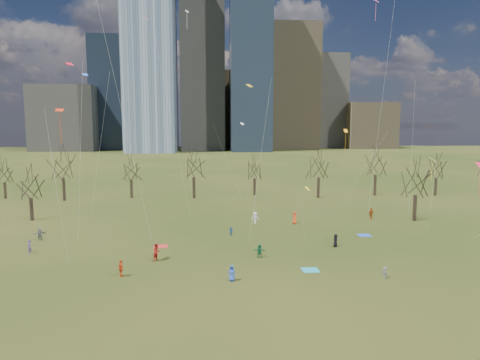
{
  "coord_description": "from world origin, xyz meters",
  "views": [
    {
      "loc": [
        -3.59,
        -41.52,
        13.78
      ],
      "look_at": [
        0.0,
        12.0,
        7.0
      ],
      "focal_mm": 32.0,
      "sensor_mm": 36.0,
      "label": 1
    }
  ],
  "objects": [
    {
      "name": "kites_airborne",
      "position": [
        4.49,
        10.05,
        12.17
      ],
      "size": [
        53.06,
        36.69,
        29.48
      ],
      "color": "red",
      "rests_on": "ground"
    },
    {
      "name": "person_4",
      "position": [
        -11.97,
        -2.97,
        0.8
      ],
      "size": [
        0.84,
        0.99,
        1.59
      ],
      "primitive_type": "imported",
      "rotation": [
        0.0,
        0.0,
        2.15
      ],
      "color": "#E44719",
      "rests_on": "ground"
    },
    {
      "name": "person_2",
      "position": [
        -9.27,
        1.55,
        0.9
      ],
      "size": [
        1.08,
        1.1,
        1.79
      ],
      "primitive_type": "imported",
      "rotation": [
        0.0,
        0.0,
        0.87
      ],
      "color": "red",
      "rests_on": "ground"
    },
    {
      "name": "blanket_teal",
      "position": [
        5.82,
        -2.36,
        0.01
      ],
      "size": [
        1.6,
        1.5,
        0.03
      ],
      "primitive_type": "cube",
      "color": "teal",
      "rests_on": "ground"
    },
    {
      "name": "downtown_skyline",
      "position": [
        -2.43,
        210.64,
        39.01
      ],
      "size": [
        212.5,
        78.0,
        118.0
      ],
      "color": "slate",
      "rests_on": "ground"
    },
    {
      "name": "person_5",
      "position": [
        1.39,
        1.87,
        0.74
      ],
      "size": [
        1.42,
        0.67,
        1.47
      ],
      "primitive_type": "imported",
      "rotation": [
        0.0,
        0.0,
        2.96
      ],
      "color": "#16673F",
      "rests_on": "ground"
    },
    {
      "name": "ground",
      "position": [
        0.0,
        0.0,
        0.0
      ],
      "size": [
        500.0,
        500.0,
        0.0
      ],
      "primitive_type": "plane",
      "color": "black",
      "rests_on": "ground"
    },
    {
      "name": "person_3",
      "position": [
        12.07,
        -5.0,
        0.56
      ],
      "size": [
        0.78,
        0.81,
        1.11
      ],
      "primitive_type": "imported",
      "rotation": [
        0.0,
        0.0,
        2.27
      ],
      "color": "slate",
      "rests_on": "ground"
    },
    {
      "name": "person_0",
      "position": [
        -1.86,
        -4.76,
        0.74
      ],
      "size": [
        0.8,
        0.6,
        1.48
      ],
      "primitive_type": "imported",
      "rotation": [
        0.0,
        0.0,
        6.09
      ],
      "color": "blue",
      "rests_on": "ground"
    },
    {
      "name": "person_9",
      "position": [
        2.54,
        17.82,
        0.83
      ],
      "size": [
        1.11,
        0.68,
        1.66
      ],
      "primitive_type": "imported",
      "rotation": [
        0.0,
        0.0,
        6.22
      ],
      "color": "white",
      "rests_on": "ground"
    },
    {
      "name": "person_8",
      "position": [
        -1.21,
        11.03,
        0.59
      ],
      "size": [
        0.67,
        0.72,
        1.18
      ],
      "primitive_type": "imported",
      "rotation": [
        0.0,
        0.0,
        5.23
      ],
      "color": "#235D9A",
      "rests_on": "ground"
    },
    {
      "name": "person_10",
      "position": [
        20.05,
        19.42,
        0.89
      ],
      "size": [
        1.12,
        0.85,
        1.77
      ],
      "primitive_type": "imported",
      "rotation": [
        0.0,
        0.0,
        0.47
      ],
      "color": "#BB501A",
      "rests_on": "ground"
    },
    {
      "name": "person_6",
      "position": [
        10.55,
        5.37,
        0.75
      ],
      "size": [
        0.75,
        0.87,
        1.5
      ],
      "primitive_type": "imported",
      "rotation": [
        0.0,
        0.0,
        4.27
      ],
      "color": "black",
      "rests_on": "ground"
    },
    {
      "name": "bare_tree_row",
      "position": [
        -0.09,
        37.22,
        6.12
      ],
      "size": [
        113.04,
        29.8,
        9.5
      ],
      "color": "black",
      "rests_on": "ground"
    },
    {
      "name": "person_7",
      "position": [
        -23.44,
        5.04,
        0.76
      ],
      "size": [
        0.39,
        0.57,
        1.51
      ],
      "primitive_type": "imported",
      "rotation": [
        0.0,
        0.0,
        4.66
      ],
      "color": "#694488",
      "rests_on": "ground"
    },
    {
      "name": "blanket_navy",
      "position": [
        15.71,
        10.19,
        0.01
      ],
      "size": [
        1.6,
        1.5,
        0.03
      ],
      "primitive_type": "cube",
      "color": "#2547AD",
      "rests_on": "ground"
    },
    {
      "name": "blanket_crimson",
      "position": [
        -9.52,
        6.85,
        0.01
      ],
      "size": [
        1.6,
        1.5,
        0.03
      ],
      "primitive_type": "cube",
      "color": "#B32323",
      "rests_on": "ground"
    },
    {
      "name": "person_12",
      "position": [
        8.12,
        17.21,
        0.88
      ],
      "size": [
        0.71,
        0.94,
        1.75
      ],
      "primitive_type": "imported",
      "rotation": [
        0.0,
        0.0,
        1.39
      ],
      "color": "#F3421B",
      "rests_on": "ground"
    },
    {
      "name": "person_11",
      "position": [
        -24.45,
        10.56,
        0.78
      ],
      "size": [
        1.49,
        1.14,
        1.57
      ],
      "primitive_type": "imported",
      "rotation": [
        0.0,
        0.0,
        0.54
      ],
      "color": "slate",
      "rests_on": "ground"
    }
  ]
}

